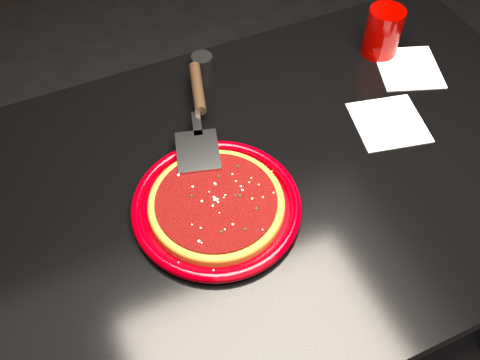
% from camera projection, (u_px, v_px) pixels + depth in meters
% --- Properties ---
extents(floor, '(4.00, 4.00, 0.01)m').
position_uv_depth(floor, '(274.00, 324.00, 1.62)').
color(floor, black).
rests_on(floor, ground).
extents(table, '(1.20, 0.80, 0.75)m').
position_uv_depth(table, '(281.00, 262.00, 1.32)').
color(table, black).
rests_on(table, floor).
extents(plate, '(0.36, 0.36, 0.02)m').
position_uv_depth(plate, '(216.00, 206.00, 0.96)').
color(plate, '#7B0006').
rests_on(plate, table).
extents(pizza_crust, '(0.29, 0.29, 0.01)m').
position_uv_depth(pizza_crust, '(216.00, 205.00, 0.95)').
color(pizza_crust, '#8C5F1E').
rests_on(pizza_crust, plate).
extents(pizza_crust_rim, '(0.29, 0.29, 0.02)m').
position_uv_depth(pizza_crust_rim, '(216.00, 203.00, 0.95)').
color(pizza_crust_rim, '#8C5F1E').
rests_on(pizza_crust_rim, plate).
extents(pizza_sauce, '(0.25, 0.25, 0.01)m').
position_uv_depth(pizza_sauce, '(216.00, 201.00, 0.94)').
color(pizza_sauce, '#650D0C').
rests_on(pizza_sauce, plate).
extents(parmesan_dusting, '(0.21, 0.21, 0.01)m').
position_uv_depth(parmesan_dusting, '(216.00, 199.00, 0.94)').
color(parmesan_dusting, beige).
rests_on(parmesan_dusting, plate).
extents(basil_flecks, '(0.19, 0.19, 0.00)m').
position_uv_depth(basil_flecks, '(216.00, 200.00, 0.94)').
color(basil_flecks, black).
rests_on(basil_flecks, plate).
extents(pizza_server, '(0.19, 0.35, 0.03)m').
position_uv_depth(pizza_server, '(199.00, 115.00, 1.06)').
color(pizza_server, silver).
rests_on(pizza_server, plate).
extents(cup, '(0.10, 0.10, 0.11)m').
position_uv_depth(cup, '(383.00, 32.00, 1.19)').
color(cup, '#800100').
rests_on(cup, table).
extents(napkin_a, '(0.17, 0.17, 0.00)m').
position_uv_depth(napkin_a, '(389.00, 122.00, 1.10)').
color(napkin_a, white).
rests_on(napkin_a, table).
extents(napkin_b, '(0.17, 0.18, 0.00)m').
position_uv_depth(napkin_b, '(408.00, 68.00, 1.20)').
color(napkin_b, white).
rests_on(napkin_b, table).
extents(ramekin, '(0.05, 0.05, 0.04)m').
position_uv_depth(ramekin, '(202.00, 63.00, 1.19)').
color(ramekin, black).
rests_on(ramekin, table).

